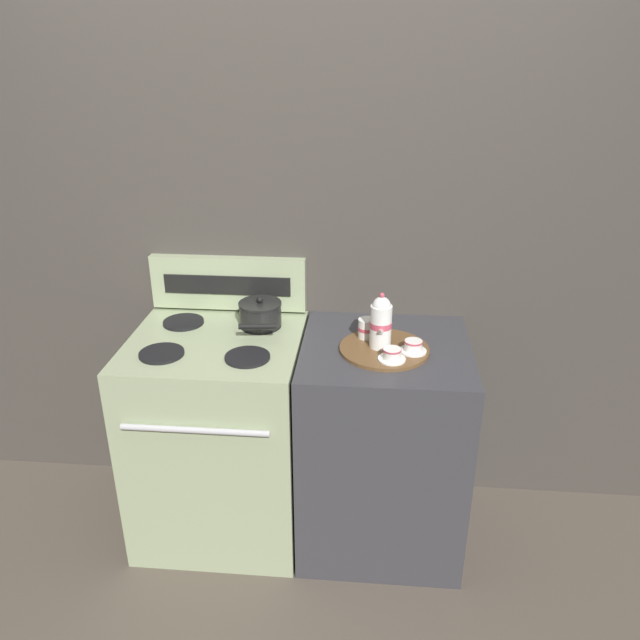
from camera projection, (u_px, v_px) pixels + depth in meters
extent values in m
plane|color=brown|center=(300.00, 522.00, 2.86)|extent=(6.00, 6.00, 0.00)
cube|color=#423D38|center=(306.00, 270.00, 2.73)|extent=(6.00, 0.05, 2.20)
cube|color=#9EAD84|center=(221.00, 435.00, 2.70)|extent=(0.70, 0.65, 0.92)
cylinder|color=silver|center=(195.00, 430.00, 2.28)|extent=(0.56, 0.02, 0.02)
cylinder|color=black|center=(183.00, 322.00, 2.65)|extent=(0.17, 0.17, 0.01)
cylinder|color=black|center=(261.00, 325.00, 2.63)|extent=(0.17, 0.17, 0.01)
cylinder|color=black|center=(162.00, 353.00, 2.39)|extent=(0.17, 0.17, 0.01)
cylinder|color=black|center=(247.00, 357.00, 2.36)|extent=(0.17, 0.17, 0.01)
cube|color=#9EAD84|center=(228.00, 283.00, 2.73)|extent=(0.68, 0.05, 0.24)
cube|color=black|center=(227.00, 285.00, 2.71)|extent=(0.56, 0.01, 0.08)
cube|color=#38383D|center=(382.00, 443.00, 2.64)|extent=(0.67, 0.65, 0.92)
cylinder|color=black|center=(260.00, 314.00, 2.61)|extent=(0.17, 0.17, 0.09)
cylinder|color=black|center=(260.00, 304.00, 2.59)|extent=(0.18, 0.18, 0.01)
sphere|color=black|center=(260.00, 300.00, 2.58)|extent=(0.03, 0.03, 0.03)
cylinder|color=black|center=(258.00, 326.00, 2.45)|extent=(0.15, 0.04, 0.02)
cylinder|color=brown|center=(384.00, 349.00, 2.42)|extent=(0.35, 0.35, 0.01)
cylinder|color=white|center=(381.00, 326.00, 2.39)|extent=(0.08, 0.08, 0.17)
cylinder|color=#C6475B|center=(381.00, 324.00, 2.39)|extent=(0.09, 0.09, 0.02)
sphere|color=white|center=(382.00, 306.00, 2.35)|extent=(0.07, 0.07, 0.07)
sphere|color=#C6475B|center=(382.00, 295.00, 2.34)|extent=(0.02, 0.02, 0.02)
cone|color=white|center=(381.00, 331.00, 2.33)|extent=(0.03, 0.06, 0.05)
cylinder|color=white|center=(413.00, 351.00, 2.38)|extent=(0.10, 0.10, 0.01)
cylinder|color=white|center=(413.00, 345.00, 2.37)|extent=(0.07, 0.07, 0.04)
cylinder|color=#C6475B|center=(414.00, 342.00, 2.37)|extent=(0.07, 0.07, 0.01)
cylinder|color=white|center=(392.00, 359.00, 2.32)|extent=(0.10, 0.10, 0.01)
cylinder|color=white|center=(392.00, 354.00, 2.31)|extent=(0.07, 0.07, 0.04)
cylinder|color=#C6475B|center=(392.00, 350.00, 2.31)|extent=(0.07, 0.07, 0.01)
cylinder|color=white|center=(367.00, 328.00, 2.48)|extent=(0.07, 0.07, 0.08)
cylinder|color=#C6475B|center=(367.00, 328.00, 2.48)|extent=(0.07, 0.07, 0.01)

